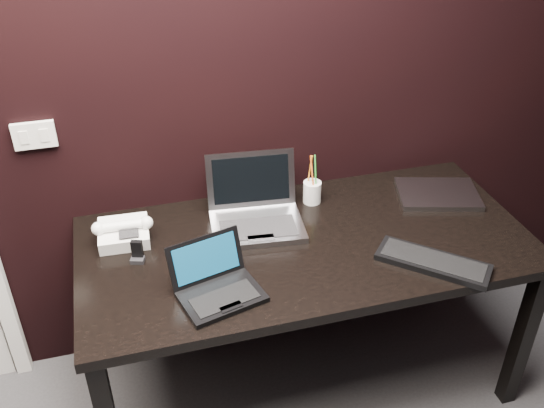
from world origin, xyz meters
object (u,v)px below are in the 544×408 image
object	(u,v)px
netbook	(217,285)
closed_laptop	(438,194)
silver_laptop	(256,213)
desk	(306,257)
desk_phone	(124,232)
ext_keyboard	(433,262)
mobile_phone	(137,254)
pen_cup	(312,191)

from	to	relation	value
netbook	closed_laptop	size ratio (longest dim) A/B	0.82
netbook	silver_laptop	distance (m)	0.43
desk	silver_laptop	distance (m)	0.26
closed_laptop	desk_phone	size ratio (longest dim) A/B	1.68
netbook	ext_keyboard	world-z (taller)	netbook
netbook	mobile_phone	bearing A→B (deg)	133.79
ext_keyboard	mobile_phone	size ratio (longest dim) A/B	4.63
desk_phone	closed_laptop	bearing A→B (deg)	-1.37
desk_phone	pen_cup	distance (m)	0.77
closed_laptop	pen_cup	distance (m)	0.54
desk	mobile_phone	world-z (taller)	mobile_phone
desk	mobile_phone	size ratio (longest dim) A/B	20.49
ext_keyboard	netbook	bearing A→B (deg)	175.81
desk	desk_phone	world-z (taller)	desk_phone
closed_laptop	netbook	bearing A→B (deg)	-160.81
desk_phone	mobile_phone	size ratio (longest dim) A/B	2.74
ext_keyboard	closed_laptop	size ratio (longest dim) A/B	1.00
desk_phone	mobile_phone	world-z (taller)	desk_phone
pen_cup	silver_laptop	bearing A→B (deg)	-161.41
desk	ext_keyboard	distance (m)	0.48
silver_laptop	ext_keyboard	world-z (taller)	silver_laptop
desk	ext_keyboard	size ratio (longest dim) A/B	4.42
silver_laptop	desk_phone	distance (m)	0.51
closed_laptop	desk_phone	world-z (taller)	desk_phone
ext_keyboard	closed_laptop	distance (m)	0.48
desk_phone	mobile_phone	distance (m)	0.14
ext_keyboard	mobile_phone	xyz separation A→B (m)	(-1.01, 0.31, 0.02)
silver_laptop	desk_phone	world-z (taller)	silver_laptop
desk	silver_laptop	size ratio (longest dim) A/B	4.43
pen_cup	desk	bearing A→B (deg)	-112.87
desk_phone	silver_laptop	bearing A→B (deg)	-1.76
desk_phone	pen_cup	xyz separation A→B (m)	(0.77, 0.07, 0.01)
desk	ext_keyboard	world-z (taller)	ext_keyboard
netbook	pen_cup	world-z (taller)	pen_cup
closed_laptop	desk	bearing A→B (deg)	-166.60
closed_laptop	mobile_phone	bearing A→B (deg)	-175.40
netbook	mobile_phone	distance (m)	0.35
netbook	closed_laptop	bearing A→B (deg)	19.19
mobile_phone	pen_cup	xyz separation A→B (m)	(0.73, 0.20, 0.02)
pen_cup	mobile_phone	bearing A→B (deg)	-164.34
closed_laptop	desk_phone	distance (m)	1.29
closed_laptop	desk_phone	xyz separation A→B (m)	(-1.29, 0.03, 0.03)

